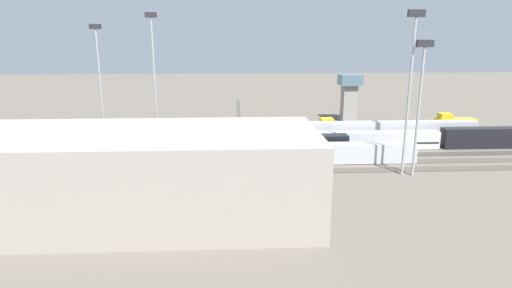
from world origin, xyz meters
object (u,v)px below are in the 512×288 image
(train_on_track_0, at_px, (454,125))
(signal_gantry, at_px, (239,116))
(train_on_track_4, at_px, (188,148))
(train_on_track_3, at_px, (212,142))
(light_mast_2, at_px, (99,65))
(maintenance_shed, at_px, (122,176))
(train_on_track_5, at_px, (171,155))
(train_on_track_2, at_px, (271,134))
(light_mast_3, at_px, (411,74))
(train_on_track_1, at_px, (337,130))
(light_mast_0, at_px, (153,59))
(control_tower, at_px, (349,94))
(light_mast_1, at_px, (421,90))

(train_on_track_0, height_order, signal_gantry, signal_gantry)
(train_on_track_4, height_order, train_on_track_3, same)
(light_mast_2, bearing_deg, maintenance_shed, 109.24)
(train_on_track_5, xyz_separation_m, signal_gantry, (-13.23, -10.00, 5.63))
(train_on_track_2, bearing_deg, train_on_track_0, -168.32)
(light_mast_3, bearing_deg, train_on_track_3, -26.68)
(train_on_track_5, distance_m, train_on_track_3, 12.41)
(train_on_track_3, relative_size, light_mast_2, 5.12)
(train_on_track_4, height_order, train_on_track_1, train_on_track_1)
(train_on_track_5, relative_size, signal_gantry, 2.73)
(light_mast_2, relative_size, signal_gantry, 0.78)
(train_on_track_5, height_order, light_mast_0, light_mast_0)
(train_on_track_4, xyz_separation_m, maintenance_shed, (5.47, 28.92, 3.91))
(light_mast_2, xyz_separation_m, control_tower, (-66.85, -12.96, -9.34))
(light_mast_1, distance_m, light_mast_2, 74.97)
(light_mast_3, distance_m, maintenance_shed, 49.47)
(train_on_track_1, bearing_deg, light_mast_1, 103.57)
(train_on_track_5, xyz_separation_m, train_on_track_3, (-7.35, -10.00, 0.01))
(light_mast_0, relative_size, signal_gantry, 0.85)
(train_on_track_5, bearing_deg, control_tower, -137.66)
(train_on_track_3, xyz_separation_m, light_mast_1, (-36.73, 18.27, 13.33))
(train_on_track_4, relative_size, train_on_track_5, 0.69)
(light_mast_0, distance_m, signal_gantry, 29.13)
(train_on_track_4, height_order, train_on_track_2, train_on_track_2)
(light_mast_3, height_order, control_tower, light_mast_3)
(train_on_track_5, bearing_deg, signal_gantry, -142.91)
(train_on_track_1, height_order, train_on_track_0, same)
(train_on_track_3, distance_m, light_mast_2, 37.33)
(light_mast_3, relative_size, maintenance_shed, 0.54)
(train_on_track_2, height_order, train_on_track_1, same)
(train_on_track_2, relative_size, train_on_track_3, 0.69)
(light_mast_0, bearing_deg, train_on_track_2, 156.21)
(train_on_track_5, bearing_deg, light_mast_3, 169.81)
(train_on_track_4, distance_m, light_mast_1, 45.39)
(light_mast_2, bearing_deg, train_on_track_3, 146.63)
(light_mast_2, bearing_deg, signal_gantry, 151.37)
(train_on_track_2, height_order, maintenance_shed, maintenance_shed)
(train_on_track_2, bearing_deg, light_mast_2, -18.20)
(train_on_track_3, relative_size, signal_gantry, 3.97)
(train_on_track_3, bearing_deg, signal_gantry, 180.00)
(light_mast_0, distance_m, light_mast_3, 60.86)
(light_mast_0, height_order, signal_gantry, light_mast_0)
(train_on_track_5, relative_size, light_mast_1, 4.05)
(train_on_track_3, distance_m, light_mast_3, 42.38)
(train_on_track_5, distance_m, train_on_track_2, 25.56)
(train_on_track_4, relative_size, light_mast_1, 2.81)
(train_on_track_1, xyz_separation_m, control_tower, (-8.50, -21.70, 5.80))
(train_on_track_1, bearing_deg, maintenance_shed, 47.69)
(train_on_track_3, bearing_deg, light_mast_3, 153.32)
(train_on_track_4, relative_size, light_mast_0, 2.23)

